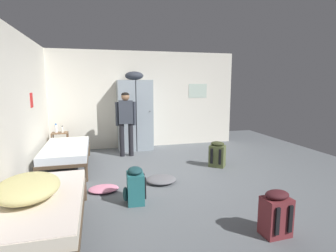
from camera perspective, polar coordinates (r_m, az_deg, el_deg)
The scene contains 15 objects.
ground_plane at distance 5.24m, azimuth 0.77°, elevation -10.77°, with size 8.54×8.54×0.00m, color slate.
room_backdrop at distance 6.09m, azimuth -14.55°, elevation 4.41°, with size 5.17×5.40×2.63m.
locker_bank at distance 7.25m, azimuth -6.98°, elevation 2.60°, with size 0.90×0.55×2.07m.
shelf_unit at distance 7.21m, azimuth -21.72°, elevation -3.04°, with size 0.38×0.30×0.57m.
bed_left_rear at distance 6.06m, azimuth -20.63°, elevation -4.85°, with size 0.90×1.90×0.49m.
bed_left_front at distance 3.54m, azimuth -24.89°, elevation -15.02°, with size 0.90×1.90×0.49m.
bedding_heap at distance 3.50m, azimuth -27.42°, elevation -11.41°, with size 0.68×0.86×0.25m.
person_traveler at distance 6.60m, azimuth -8.85°, elevation 1.66°, with size 0.49×0.22×1.56m.
water_bottle at distance 7.19m, azimuth -22.48°, elevation -0.49°, with size 0.07×0.07×0.22m.
lotion_bottle at distance 7.11m, azimuth -21.34°, elevation -0.70°, with size 0.05×0.05×0.17m.
backpack_maroon at distance 3.57m, azimuth 21.63°, elevation -16.79°, with size 0.33×0.35×0.55m.
backpack_teal at distance 4.15m, azimuth -7.02°, elevation -12.45°, with size 0.35×0.33×0.55m.
backpack_olive at distance 5.92m, azimuth 10.34°, elevation -5.93°, with size 0.41×0.42×0.55m.
clothes_pile_grey at distance 4.98m, azimuth -1.45°, elevation -11.18°, with size 0.54×0.50×0.11m.
clothes_pile_pink at distance 4.73m, azimuth -13.39°, elevation -12.73°, with size 0.50×0.38×0.08m.
Camera 1 is at (-1.33, -4.74, 1.78)m, focal length 28.98 mm.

